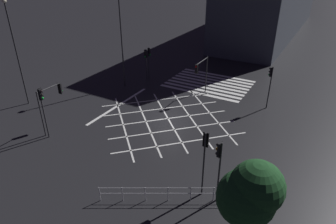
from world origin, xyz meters
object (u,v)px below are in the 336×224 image
at_px(traffic_light_ne_main, 43,103).
at_px(street_lamp_west, 14,44).
at_px(traffic_light_median_south, 201,70).
at_px(street_lamp_east, 121,27).
at_px(street_tree_near, 257,187).
at_px(traffic_light_nw_cross, 205,151).
at_px(traffic_light_ne_cross, 52,98).
at_px(traffic_light_sw_main, 270,79).
at_px(traffic_light_se_main, 149,57).
at_px(traffic_light_nw_main, 219,160).
at_px(street_tree_far, 246,198).
at_px(traffic_light_se_cross, 146,58).

relative_size(traffic_light_ne_main, street_lamp_west, 0.44).
relative_size(traffic_light_median_south, street_lamp_east, 0.40).
height_order(street_lamp_east, street_tree_near, street_lamp_east).
distance_m(traffic_light_nw_cross, traffic_light_ne_cross, 14.32).
height_order(traffic_light_sw_main, street_lamp_east, street_lamp_east).
distance_m(traffic_light_se_main, street_tree_near, 25.10).
relative_size(traffic_light_nw_main, traffic_light_ne_cross, 1.05).
xyz_separation_m(street_lamp_east, street_tree_far, (-18.28, 14.73, -3.30)).
height_order(traffic_light_se_cross, street_lamp_east, street_lamp_east).
bearing_deg(traffic_light_ne_main, street_tree_far, -8.81).
bearing_deg(street_tree_near, street_lamp_east, -37.95).
bearing_deg(street_lamp_east, traffic_light_median_south, -170.11).
bearing_deg(traffic_light_ne_cross, traffic_light_nw_cross, -94.58).
height_order(traffic_light_se_cross, traffic_light_sw_main, traffic_light_sw_main).
xyz_separation_m(traffic_light_nw_main, traffic_light_ne_cross, (15.22, -1.32, -0.06)).
relative_size(traffic_light_se_main, traffic_light_se_cross, 1.02).
xyz_separation_m(traffic_light_ne_cross, street_lamp_east, (0.74, -10.76, 3.76)).
distance_m(traffic_light_se_cross, street_lamp_east, 5.16).
distance_m(traffic_light_nw_cross, traffic_light_se_cross, 20.34).
relative_size(traffic_light_se_main, street_tree_far, 0.77).
height_order(traffic_light_se_cross, traffic_light_median_south, traffic_light_median_south).
bearing_deg(traffic_light_se_main, traffic_light_nw_cross, -48.05).
height_order(traffic_light_nw_cross, traffic_light_median_south, traffic_light_nw_cross).
xyz_separation_m(traffic_light_nw_main, street_lamp_west, (21.72, -3.41, 3.14)).
xyz_separation_m(traffic_light_se_cross, street_lamp_east, (1.09, 2.93, 4.10)).
bearing_deg(traffic_light_sw_main, traffic_light_nw_cross, 87.49).
relative_size(traffic_light_ne_cross, traffic_light_sw_main, 0.95).
bearing_deg(street_lamp_west, traffic_light_ne_main, 153.94).
bearing_deg(traffic_light_se_main, traffic_light_se_cross, -101.07).
bearing_deg(traffic_light_se_cross, traffic_light_se_main, 168.93).
distance_m(traffic_light_se_main, traffic_light_ne_main, 15.57).
bearing_deg(traffic_light_nw_main, traffic_light_se_cross, -45.27).
xyz_separation_m(traffic_light_nw_main, traffic_light_sw_main, (0.33, -14.38, -0.00)).
relative_size(traffic_light_nw_main, traffic_light_ne_main, 0.96).
xyz_separation_m(traffic_light_se_cross, traffic_light_median_south, (-7.73, 1.39, 0.36)).
relative_size(traffic_light_se_main, street_tree_near, 0.70).
bearing_deg(traffic_light_ne_main, traffic_light_nw_cross, 0.81).
bearing_deg(traffic_light_se_main, street_tree_far, -46.82).
xyz_separation_m(traffic_light_nw_cross, traffic_light_median_south, (6.18, -13.44, -0.23)).
bearing_deg(traffic_light_nw_main, traffic_light_ne_main, 0.08).
bearing_deg(traffic_light_nw_cross, street_lamp_west, 81.14).
bearing_deg(traffic_light_nw_main, traffic_light_median_south, -62.35).
distance_m(traffic_light_se_main, street_lamp_west, 14.41).
bearing_deg(traffic_light_se_main, street_lamp_west, -119.85).
distance_m(traffic_light_se_main, traffic_light_ne_cross, 14.23).
relative_size(traffic_light_se_cross, traffic_light_ne_main, 0.83).
xyz_separation_m(traffic_light_ne_cross, street_tree_far, (-17.54, 3.97, 0.46)).
height_order(traffic_light_median_south, traffic_light_sw_main, traffic_light_sw_main).
xyz_separation_m(traffic_light_median_south, street_tree_near, (-9.81, 16.07, 1.10)).
bearing_deg(traffic_light_se_main, traffic_light_nw_main, -46.48).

